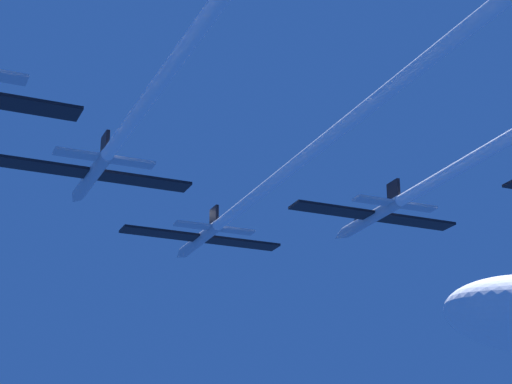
# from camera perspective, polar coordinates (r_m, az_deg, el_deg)

# --- Properties ---
(jet_lead) EXTENTS (16.03, 56.92, 2.66)m
(jet_lead) POSITION_cam_1_polar(r_m,az_deg,el_deg) (75.90, 0.91, 0.54)
(jet_lead) COLOR #B2BAC6
(jet_left_wing) EXTENTS (16.03, 49.95, 2.66)m
(jet_left_wing) POSITION_cam_1_polar(r_m,az_deg,el_deg) (63.01, -7.07, 5.20)
(jet_left_wing) COLOR #B2BAC6
(jet_right_wing) EXTENTS (16.03, 50.14, 2.66)m
(jet_right_wing) POSITION_cam_1_polar(r_m,az_deg,el_deg) (72.84, 12.65, 1.68)
(jet_right_wing) COLOR #B2BAC6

